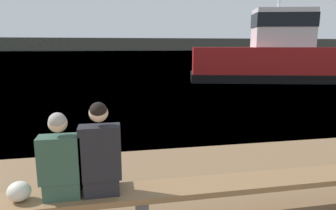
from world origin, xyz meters
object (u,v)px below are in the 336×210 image
Objects in this scene: shopping_bag at (19,191)px; tugboat_red at (274,59)px; person_left at (61,163)px; person_right at (101,156)px; bench_main at (141,196)px.

shopping_bag is 0.02× the size of tugboat_red.
person_left is 0.09× the size of tugboat_red.
tugboat_red is (9.60, 13.06, 0.41)m from person_right.
bench_main is 7.86× the size of person_right.
bench_main is 8.65× the size of person_left.
bench_main is 33.87× the size of shopping_bag.
person_right is (-0.43, 0.01, 0.50)m from bench_main.
shopping_bag is (-1.26, -0.01, 0.18)m from bench_main.
person_right reaches higher than bench_main.
shopping_bag is at bearing -176.87° from person_left.
person_right is at bearing 1.38° from shopping_bag.
person_left is (-0.83, 0.02, 0.45)m from bench_main.
tugboat_red reaches higher than shopping_bag.
shopping_bag is (-0.84, -0.02, -0.32)m from person_right.
bench_main is at bearing -1.58° from person_right.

